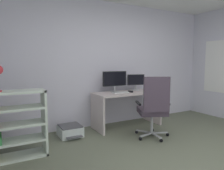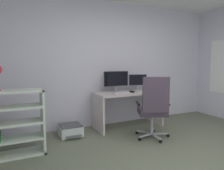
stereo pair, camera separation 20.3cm
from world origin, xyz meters
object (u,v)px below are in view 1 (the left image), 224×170
keyboard (120,93)px  office_chair (154,106)px  computer_mouse (131,91)px  printer (70,131)px  monitor_secondary (136,81)px  bookshelf (3,128)px  desk (127,101)px  monitor_main (115,80)px

keyboard → office_chair: 0.83m
computer_mouse → printer: 1.44m
office_chair → monitor_secondary: bearing=72.4°
office_chair → printer: 1.59m
keyboard → computer_mouse: computer_mouse is taller
monitor_secondary → computer_mouse: size_ratio=3.91×
bookshelf → monitor_secondary: bearing=13.5°
desk → monitor_secondary: size_ratio=3.59×
monitor_main → computer_mouse: monitor_main is taller
monitor_main → computer_mouse: (0.26, -0.20, -0.24)m
monitor_main → printer: size_ratio=1.11×
keyboard → bookshelf: (-2.14, -0.45, -0.28)m
monitor_main → monitor_secondary: bearing=0.0°
monitor_secondary → office_chair: 1.09m
computer_mouse → desk: bearing=119.0°
desk → monitor_secondary: bearing=23.7°
monitor_main → printer: (-1.02, -0.14, -0.90)m
desk → office_chair: office_chair is taller
computer_mouse → printer: computer_mouse is taller
desk → printer: size_ratio=2.84×
printer → monitor_main: bearing=7.6°
bookshelf → printer: bookshelf is taller
desk → computer_mouse: size_ratio=14.04×
bookshelf → office_chair: bearing=-8.4°
desk → computer_mouse: (0.04, -0.06, 0.21)m
keyboard → printer: size_ratio=0.69×
desk → office_chair: (0.01, -0.85, 0.06)m
monitor_main → office_chair: (0.22, -0.99, -0.40)m
computer_mouse → bookshelf: bookshelf is taller
monitor_secondary → bookshelf: 2.78m
desk → bookshelf: 2.39m
computer_mouse → bookshelf: bearing=-175.1°
monitor_secondary → office_chair: bearing=-107.6°
monitor_main → computer_mouse: 0.41m
desk → monitor_secondary: 0.54m
monitor_main → desk: bearing=-33.3°
computer_mouse → bookshelf: (-2.38, -0.44, -0.29)m
monitor_main → computer_mouse: bearing=-38.4°
monitor_main → bookshelf: (-2.13, -0.64, -0.53)m
monitor_main → bookshelf: size_ratio=0.57×
keyboard → office_chair: size_ratio=0.31×
desk → computer_mouse: computer_mouse is taller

